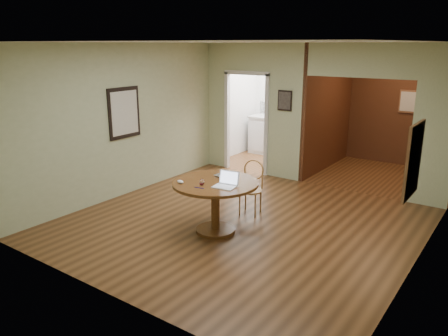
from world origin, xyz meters
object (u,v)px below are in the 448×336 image
Objects in this scene: chair at (252,184)px; open_laptop at (227,182)px; dining_table at (215,195)px; closed_laptop at (222,177)px.

open_laptop reaches higher than chair.
dining_table is 3.83× the size of open_laptop.
chair is at bearing 94.38° from open_laptop.
open_laptop is at bearing -36.30° from closed_laptop.
dining_table is 1.41× the size of chair.
dining_table is at bearing -75.37° from closed_laptop.
closed_laptop is at bearing 96.95° from dining_table.
dining_table is at bearing -103.54° from chair.
dining_table is at bearing 155.21° from open_laptop.
open_laptop is (0.23, -1.03, 0.35)m from chair.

